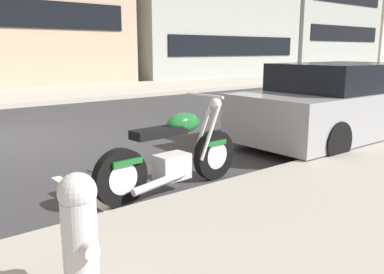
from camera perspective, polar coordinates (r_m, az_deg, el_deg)
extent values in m
cube|color=#ADA89E|center=(20.36, 3.99, 7.52)|extent=(120.00, 5.00, 0.14)
cube|color=silver|center=(4.75, -13.62, -8.47)|extent=(0.12, 2.20, 0.01)
cylinder|color=black|center=(5.29, 3.08, -2.52)|extent=(0.64, 0.15, 0.63)
cylinder|color=silver|center=(5.29, 3.08, -2.52)|extent=(0.35, 0.14, 0.35)
cylinder|color=black|center=(4.42, -9.90, -5.60)|extent=(0.64, 0.15, 0.63)
cylinder|color=silver|center=(4.42, -9.90, -5.60)|extent=(0.35, 0.14, 0.35)
cube|color=silver|center=(4.82, -2.81, -4.13)|extent=(0.42, 0.28, 0.30)
cube|color=black|center=(4.61, -4.58, 0.67)|extent=(0.69, 0.26, 0.10)
ellipsoid|color=#196028|center=(4.83, -1.23, 1.94)|extent=(0.49, 0.27, 0.24)
cube|color=#196028|center=(4.40, -9.44, -3.31)|extent=(0.37, 0.20, 0.06)
cube|color=#196028|center=(5.23, 2.95, -0.71)|extent=(0.33, 0.18, 0.06)
cylinder|color=silver|center=(5.16, 1.42, 0.73)|extent=(0.34, 0.06, 0.65)
cylinder|color=silver|center=(5.06, 2.52, 0.50)|extent=(0.34, 0.06, 0.65)
cylinder|color=silver|center=(5.02, 1.74, 5.78)|extent=(0.07, 0.62, 0.04)
sphere|color=silver|center=(5.18, 3.32, 4.62)|extent=(0.15, 0.15, 0.15)
cylinder|color=silver|center=(4.57, -4.57, -6.33)|extent=(0.71, 0.13, 0.16)
cube|color=gray|center=(8.03, 20.20, 3.44)|extent=(4.46, 1.79, 0.78)
cube|color=black|center=(7.88, 20.13, 7.88)|extent=(2.42, 1.63, 0.47)
cylinder|color=black|center=(9.70, 20.72, 3.33)|extent=(0.62, 0.23, 0.62)
cylinder|color=black|center=(7.37, 8.82, 1.45)|extent=(0.62, 0.23, 0.62)
cylinder|color=black|center=(6.43, 19.11, -0.61)|extent=(0.62, 0.23, 0.62)
cylinder|color=#B7B7BC|center=(2.74, -15.23, -14.46)|extent=(0.22, 0.22, 0.60)
sphere|color=#B7B7BC|center=(2.60, -15.66, -7.34)|extent=(0.24, 0.24, 0.24)
cylinder|color=#B7B7BC|center=(2.84, -16.45, -12.84)|extent=(0.10, 0.08, 0.10)
cylinder|color=#B7B7BC|center=(2.61, -13.96, -15.04)|extent=(0.10, 0.08, 0.10)
cube|color=black|center=(17.94, -22.77, 15.59)|extent=(8.91, 0.06, 1.10)
cube|color=#939993|center=(28.09, -1.17, 17.29)|extent=(11.56, 9.83, 8.49)
cube|color=black|center=(24.27, 6.24, 12.44)|extent=(9.71, 0.06, 1.10)
cube|color=black|center=(33.34, 20.57, 13.28)|extent=(8.64, 0.06, 1.10)
cube|color=beige|center=(45.88, 21.71, 16.27)|extent=(10.72, 11.42, 11.45)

